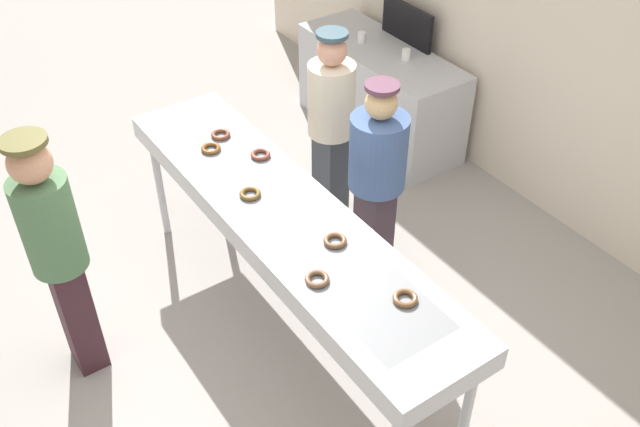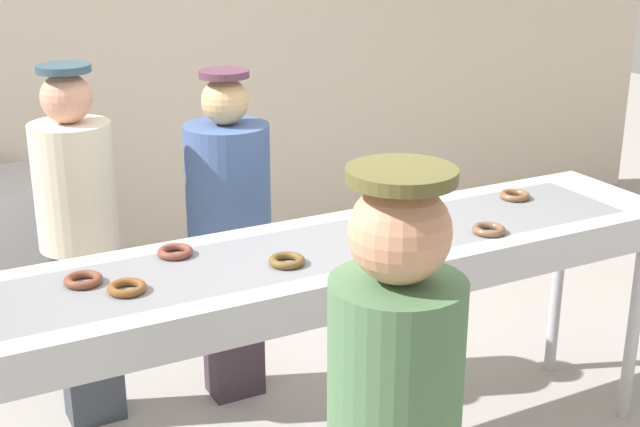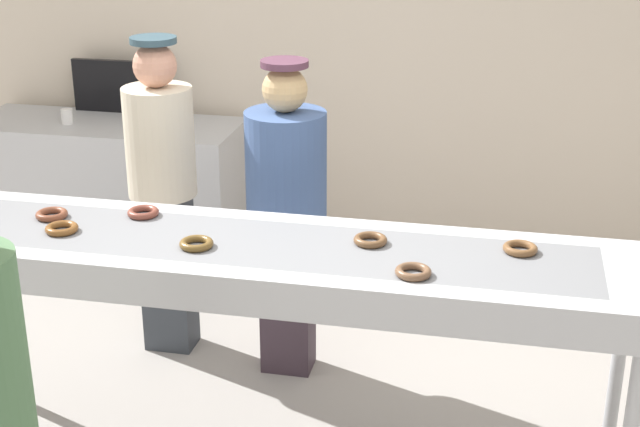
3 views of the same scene
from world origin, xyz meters
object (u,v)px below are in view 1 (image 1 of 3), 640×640
(plain_donut_8, at_px, (496,346))
(menu_display, at_px, (515,251))
(plain_donut_5, at_px, (511,331))
(plain_donut_9, at_px, (312,321))
(fryer_conveyor, at_px, (353,344))
(plain_donut_2, at_px, (378,344))
(plain_donut_1, at_px, (310,331))
(plain_donut_6, at_px, (200,326))
(prep_counter, at_px, (513,315))
(plain_donut_3, at_px, (297,338))
(plain_donut_4, at_px, (331,339))
(paper_cup_2, at_px, (557,263))
(paper_cup_3, at_px, (561,271))
(paper_cup_0, at_px, (469,263))
(paper_cup_1, at_px, (487,270))
(plain_donut_7, at_px, (451,333))
(worker_baker, at_px, (298,296))
(plain_donut_0, at_px, (416,341))

(plain_donut_8, height_order, menu_display, menu_display)
(plain_donut_5, bearing_deg, plain_donut_9, -179.60)
(fryer_conveyor, height_order, plain_donut_2, plain_donut_2)
(plain_donut_1, distance_m, plain_donut_6, 0.85)
(plain_donut_9, distance_m, prep_counter, 2.56)
(plain_donut_3, xyz_separation_m, plain_donut_4, (0.24, 0.02, 0.00))
(plain_donut_9, distance_m, paper_cup_2, 2.97)
(plain_donut_2, xyz_separation_m, plain_donut_3, (-0.58, 0.03, 0.00))
(plain_donut_3, relative_size, menu_display, 0.22)
(paper_cup_3, bearing_deg, plain_donut_5, -115.68)
(paper_cup_0, xyz_separation_m, paper_cup_3, (0.86, -0.21, 0.00))
(paper_cup_1, bearing_deg, plain_donut_2, -117.83)
(plain_donut_7, xyz_separation_m, paper_cup_3, (1.19, 1.67, 0.06))
(plain_donut_5, height_order, worker_baker, worker_baker)
(plain_donut_9, xyz_separation_m, prep_counter, (1.87, 1.68, -0.47))
(plain_donut_5, xyz_separation_m, paper_cup_3, (0.75, 1.57, 0.06))
(plain_donut_4, bearing_deg, plain_donut_5, 15.00)
(paper_cup_2, height_order, menu_display, menu_display)
(prep_counter, distance_m, paper_cup_3, 0.66)
(plain_donut_1, relative_size, paper_cup_2, 1.16)
(plain_donut_3, bearing_deg, paper_cup_0, 56.02)
(plain_donut_4, relative_size, plain_donut_7, 1.00)
(plain_donut_2, bearing_deg, plain_donut_3, 176.67)
(fryer_conveyor, height_order, worker_baker, worker_baker)
(plain_donut_1, height_order, plain_donut_2, same)
(plain_donut_0, bearing_deg, paper_cup_0, 73.90)
(plain_donut_5, bearing_deg, paper_cup_1, 88.69)
(plain_donut_4, distance_m, plain_donut_9, 0.39)
(plain_donut_5, relative_size, paper_cup_1, 1.16)
(plain_donut_3, distance_m, menu_display, 3.00)
(plain_donut_4, bearing_deg, paper_cup_0, 60.49)
(paper_cup_0, bearing_deg, paper_cup_1, -62.87)
(plain_donut_8, relative_size, prep_counter, 0.08)
(plain_donut_0, bearing_deg, plain_donut_9, 159.84)
(plain_donut_1, bearing_deg, plain_donut_9, 94.67)
(worker_baker, distance_m, paper_cup_2, 2.84)
(plain_donut_6, relative_size, plain_donut_7, 1.00)
(plain_donut_4, distance_m, paper_cup_3, 2.82)
(plain_donut_7, bearing_deg, plain_donut_9, 175.00)
(paper_cup_1, bearing_deg, plain_donut_5, -91.31)
(paper_cup_2, xyz_separation_m, paper_cup_3, (-0.04, -0.31, 0.00))
(plain_donut_4, xyz_separation_m, plain_donut_5, (1.31, 0.35, 0.00))
(plain_donut_8, distance_m, paper_cup_0, 2.10)
(plain_donut_7, xyz_separation_m, menu_display, (0.82, 2.03, 0.16))
(plain_donut_4, height_order, paper_cup_3, paper_cup_3)
(paper_cup_2, bearing_deg, menu_display, 172.87)
(plain_donut_6, bearing_deg, menu_display, 38.56)
(plain_donut_7, xyz_separation_m, worker_baker, (-1.27, 0.64, 0.02))
(prep_counter, height_order, paper_cup_1, paper_cup_1)
(plain_donut_4, distance_m, paper_cup_0, 2.44)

